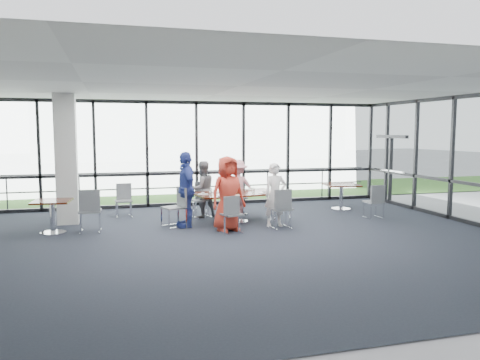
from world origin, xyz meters
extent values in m
cube|color=#1F232D|center=(0.00, 0.00, -0.01)|extent=(12.00, 10.00, 0.02)
cube|color=silver|center=(0.00, 0.00, 3.20)|extent=(12.00, 10.00, 0.04)
cube|color=silver|center=(0.00, -5.00, 1.60)|extent=(12.00, 0.10, 3.20)
cube|color=white|center=(0.00, 5.00, 1.60)|extent=(12.00, 0.10, 3.20)
cube|color=black|center=(6.00, 3.75, 1.05)|extent=(0.12, 1.60, 2.10)
cube|color=silver|center=(-3.60, 3.00, 1.60)|extent=(0.50, 0.50, 3.20)
cube|color=gray|center=(0.00, 10.00, -0.02)|extent=(80.00, 70.00, 0.02)
cube|color=#365E1E|center=(0.00, 8.00, 0.01)|extent=(80.00, 5.00, 0.01)
cube|color=white|center=(4.00, 32.00, 3.00)|extent=(24.00, 10.00, 6.00)
cylinder|color=#2D2D33|center=(0.00, 5.60, 0.50)|extent=(12.00, 0.06, 0.06)
cube|color=black|center=(0.50, 2.05, 0.73)|extent=(2.24, 1.44, 0.04)
cylinder|color=silver|center=(0.50, 2.05, 0.35)|extent=(0.12, 0.12, 0.71)
cylinder|color=silver|center=(0.50, 2.05, 0.01)|extent=(0.56, 0.56, 0.03)
cube|color=black|center=(-3.84, 1.86, 0.73)|extent=(0.88, 0.88, 0.04)
cylinder|color=silver|center=(-3.84, 1.86, 0.35)|extent=(0.12, 0.12, 0.71)
cube|color=black|center=(3.94, 3.09, 0.73)|extent=(1.08, 1.08, 0.04)
cylinder|color=silver|center=(3.94, 3.09, 0.35)|extent=(0.12, 0.12, 0.71)
imported|color=red|center=(0.02, 1.10, 0.86)|extent=(0.97, 0.77, 1.73)
imported|color=white|center=(1.25, 1.28, 0.77)|extent=(0.58, 0.44, 1.53)
imported|color=slate|center=(-0.22, 2.92, 0.75)|extent=(0.83, 0.64, 1.50)
imported|color=pink|center=(0.79, 3.06, 0.76)|extent=(0.98, 0.51, 1.51)
imported|color=#2E3E94|center=(-0.83, 1.82, 0.90)|extent=(0.66, 1.10, 1.81)
cylinder|color=white|center=(0.03, 1.56, 0.76)|extent=(0.27, 0.27, 0.01)
cylinder|color=white|center=(1.13, 1.77, 0.76)|extent=(0.28, 0.28, 0.01)
cylinder|color=white|center=(-0.01, 2.29, 0.76)|extent=(0.28, 0.28, 0.01)
cylinder|color=white|center=(1.02, 2.55, 0.76)|extent=(0.24, 0.24, 0.01)
cylinder|color=white|center=(-0.39, 1.92, 0.76)|extent=(0.27, 0.27, 0.01)
cylinder|color=white|center=(0.31, 1.73, 0.82)|extent=(0.07, 0.07, 0.13)
cylinder|color=white|center=(0.88, 1.88, 0.82)|extent=(0.07, 0.07, 0.13)
cylinder|color=white|center=(0.45, 2.33, 0.82)|extent=(0.07, 0.07, 0.14)
cylinder|color=white|center=(-0.22, 1.79, 0.82)|extent=(0.07, 0.07, 0.14)
cube|color=silver|center=(0.36, 1.54, 0.75)|extent=(0.35, 0.30, 0.00)
cube|color=silver|center=(1.47, 1.91, 0.75)|extent=(0.38, 0.32, 0.00)
cube|color=silver|center=(0.61, 2.52, 0.75)|extent=(0.33, 0.29, 0.00)
cube|color=black|center=(0.55, 2.10, 0.77)|extent=(0.10, 0.07, 0.04)
cylinder|color=maroon|center=(0.50, 2.05, 0.84)|extent=(0.06, 0.06, 0.18)
cylinder|color=#28773E|center=(0.57, 2.08, 0.85)|extent=(0.05, 0.05, 0.20)
camera|label=1|loc=(-2.50, -9.23, 2.30)|focal=35.00mm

